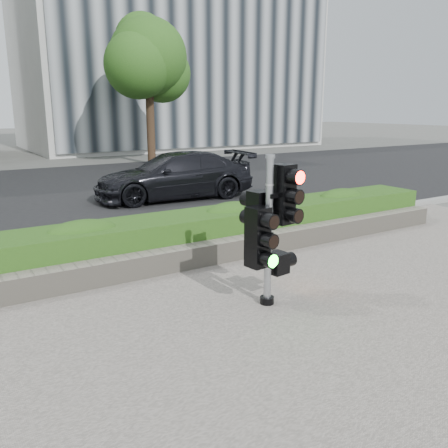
% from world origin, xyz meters
% --- Properties ---
extents(ground, '(120.00, 120.00, 0.00)m').
position_xyz_m(ground, '(0.00, 0.00, 0.00)').
color(ground, '#51514C').
rests_on(ground, ground).
extents(sidewalk, '(16.00, 11.00, 0.03)m').
position_xyz_m(sidewalk, '(0.00, -2.50, 0.01)').
color(sidewalk, '#9E9389').
rests_on(sidewalk, ground).
extents(road, '(60.00, 13.00, 0.02)m').
position_xyz_m(road, '(0.00, 10.00, 0.01)').
color(road, black).
rests_on(road, ground).
extents(curb, '(60.00, 0.25, 0.12)m').
position_xyz_m(curb, '(0.00, 3.15, 0.06)').
color(curb, gray).
rests_on(curb, ground).
extents(stone_wall, '(12.00, 0.32, 0.34)m').
position_xyz_m(stone_wall, '(0.00, 1.90, 0.20)').
color(stone_wall, gray).
rests_on(stone_wall, sidewalk).
extents(hedge, '(12.00, 1.00, 0.68)m').
position_xyz_m(hedge, '(0.00, 2.55, 0.37)').
color(hedge, '#4E8C2B').
rests_on(hedge, sidewalk).
extents(building_right, '(18.00, 10.00, 12.00)m').
position_xyz_m(building_right, '(11.00, 25.00, 6.00)').
color(building_right, '#B7B7B2').
rests_on(building_right, ground).
extents(tree_right, '(4.10, 3.58, 6.53)m').
position_xyz_m(tree_right, '(5.48, 15.55, 4.48)').
color(tree_right, black).
rests_on(tree_right, ground).
extents(traffic_signal, '(0.68, 0.53, 1.91)m').
position_xyz_m(traffic_signal, '(0.47, 0.11, 1.09)').
color(traffic_signal, black).
rests_on(traffic_signal, sidewalk).
extents(car_dark, '(4.56, 2.20, 1.28)m').
position_xyz_m(car_dark, '(2.68, 7.36, 0.66)').
color(car_dark, black).
rests_on(car_dark, road).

